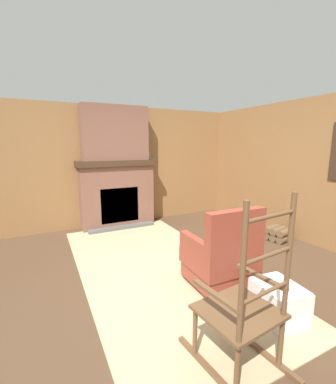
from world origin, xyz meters
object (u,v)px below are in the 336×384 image
(firewood_stack, at_px, (278,234))
(storage_case, at_px, (143,156))
(rocking_chair, at_px, (243,314))
(decorative_plate_on_mantel, at_px, (120,153))
(oil_lamp_vase, at_px, (94,156))
(armchair, at_px, (222,258))
(laundry_basket, at_px, (278,302))

(firewood_stack, distance_m, storage_case, 2.94)
(rocking_chair, xyz_separation_m, decorative_plate_on_mantel, (-3.77, 0.23, 1.03))
(oil_lamp_vase, xyz_separation_m, decorative_plate_on_mantel, (-0.02, 0.51, 0.06))
(armchair, distance_m, firewood_stack, 1.97)
(firewood_stack, bearing_deg, rocking_chair, -54.39)
(decorative_plate_on_mantel, bearing_deg, laundry_basket, 7.71)
(armchair, bearing_deg, laundry_basket, -167.60)
(armchair, bearing_deg, rocking_chair, 150.54)
(storage_case, bearing_deg, armchair, -2.76)
(firewood_stack, bearing_deg, oil_lamp_vase, -127.75)
(rocking_chair, relative_size, storage_case, 5.06)
(laundry_basket, distance_m, decorative_plate_on_mantel, 3.77)
(decorative_plate_on_mantel, bearing_deg, storage_case, 87.57)
(armchair, height_order, decorative_plate_on_mantel, decorative_plate_on_mantel)
(oil_lamp_vase, xyz_separation_m, storage_case, (0.00, 0.98, -0.00))
(rocking_chair, bearing_deg, armchair, -36.77)
(firewood_stack, relative_size, laundry_basket, 0.86)
(rocking_chair, relative_size, firewood_stack, 3.11)
(oil_lamp_vase, bearing_deg, rocking_chair, 4.36)
(laundry_basket, bearing_deg, rocking_chair, -69.38)
(rocking_chair, xyz_separation_m, oil_lamp_vase, (-3.75, -0.29, 0.97))
(rocking_chair, bearing_deg, decorative_plate_on_mantel, -9.56)
(firewood_stack, bearing_deg, decorative_plate_on_mantel, -134.08)
(oil_lamp_vase, bearing_deg, armchair, 16.88)
(rocking_chair, height_order, oil_lamp_vase, oil_lamp_vase)
(armchair, relative_size, rocking_chair, 0.73)
(storage_case, bearing_deg, laundry_basket, 0.03)
(laundry_basket, bearing_deg, armchair, -168.78)
(oil_lamp_vase, bearing_deg, storage_case, 89.99)
(firewood_stack, height_order, decorative_plate_on_mantel, decorative_plate_on_mantel)
(rocking_chair, xyz_separation_m, storage_case, (-3.75, 0.70, 0.97))
(rocking_chair, height_order, firewood_stack, rocking_chair)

